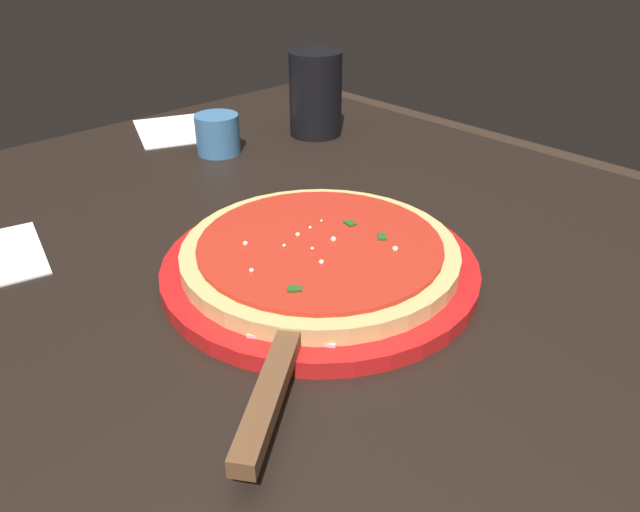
% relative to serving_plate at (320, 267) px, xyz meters
% --- Properties ---
extents(restaurant_table, '(1.05, 0.90, 0.75)m').
position_rel_serving_plate_xyz_m(restaurant_table, '(0.04, -0.01, -0.14)').
color(restaurant_table, black).
rests_on(restaurant_table, ground_plane).
extents(serving_plate, '(0.30, 0.30, 0.02)m').
position_rel_serving_plate_xyz_m(serving_plate, '(0.00, 0.00, 0.00)').
color(serving_plate, red).
rests_on(serving_plate, restaurant_table).
extents(pizza, '(0.26, 0.26, 0.02)m').
position_rel_serving_plate_xyz_m(pizza, '(-0.00, 0.00, 0.02)').
color(pizza, '#DBB26B').
rests_on(pizza, serving_plate).
extents(pizza_server, '(0.17, 0.20, 0.01)m').
position_rel_serving_plate_xyz_m(pizza_server, '(-0.09, 0.12, 0.01)').
color(pizza_server, silver).
rests_on(pizza_server, serving_plate).
extents(cup_tall_drink, '(0.08, 0.08, 0.12)m').
position_rel_serving_plate_xyz_m(cup_tall_drink, '(0.31, -0.28, 0.05)').
color(cup_tall_drink, black).
rests_on(cup_tall_drink, restaurant_table).
extents(cup_small_sauce, '(0.06, 0.06, 0.06)m').
position_rel_serving_plate_xyz_m(cup_small_sauce, '(0.34, -0.12, 0.02)').
color(cup_small_sauce, teal).
rests_on(cup_small_sauce, restaurant_table).
extents(napkin_loose_left, '(0.18, 0.17, 0.00)m').
position_rel_serving_plate_xyz_m(napkin_loose_left, '(0.47, -0.14, -0.01)').
color(napkin_loose_left, white).
rests_on(napkin_loose_left, restaurant_table).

